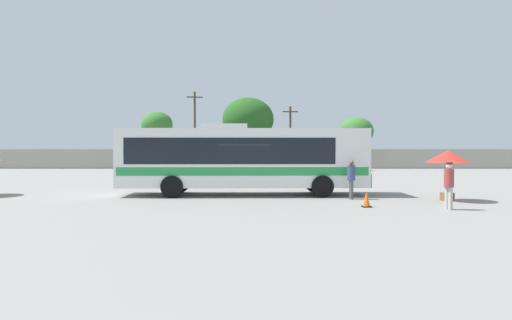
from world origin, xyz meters
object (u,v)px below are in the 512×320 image
passenger_waiting_on_apron (450,183)px  parked_car_leftmost_grey (166,163)px  roadside_tree_left (158,125)px  roadside_tree_midright (357,132)px  attendant_by_bus_door (352,177)px  traffic_cone_on_apron (367,199)px  utility_pole_near (291,136)px  parked_car_rightmost_maroon (345,163)px  coach_bus_white_green (241,157)px  parked_car_second_maroon (226,163)px  vendor_umbrella_near_gate_red (449,158)px  utility_pole_far (196,128)px  roadside_tree_midleft (249,120)px  parked_car_third_dark_blue (285,163)px

passenger_waiting_on_apron → parked_car_leftmost_grey: bearing=120.9°
roadside_tree_left → roadside_tree_midright: roadside_tree_left is taller
parked_car_leftmost_grey → roadside_tree_midright: roadside_tree_midright is taller
attendant_by_bus_door → roadside_tree_left: bearing=116.8°
roadside_tree_midright → traffic_cone_on_apron: size_ratio=9.18×
roadside_tree_midright → traffic_cone_on_apron: 35.04m
utility_pole_near → roadside_tree_left: (-15.55, 0.32, 1.25)m
passenger_waiting_on_apron → parked_car_rightmost_maroon: bearing=86.7°
attendant_by_bus_door → traffic_cone_on_apron: size_ratio=2.76×
coach_bus_white_green → parked_car_second_maroon: size_ratio=2.60×
attendant_by_bus_door → utility_pole_near: bearing=90.6°
passenger_waiting_on_apron → vendor_umbrella_near_gate_red: size_ratio=0.81×
attendant_by_bus_door → utility_pole_near: (-0.33, 31.13, 2.71)m
parked_car_second_maroon → utility_pole_near: 10.17m
utility_pole_near → utility_pole_far: (-10.92, -1.18, 0.78)m
parked_car_second_maroon → traffic_cone_on_apron: (7.48, -27.13, -0.45)m
roadside_tree_midright → utility_pole_far: bearing=-175.5°
parked_car_rightmost_maroon → roadside_tree_midleft: roadside_tree_midleft is taller
utility_pole_near → traffic_cone_on_apron: size_ratio=11.04×
parked_car_second_maroon → parked_car_third_dark_blue: 5.95m
vendor_umbrella_near_gate_red → roadside_tree_midright: roadside_tree_midright is taller
utility_pole_far → roadside_tree_midleft: (6.02, 0.93, 1.05)m
traffic_cone_on_apron → roadside_tree_midright: bearing=77.8°
parked_car_leftmost_grey → roadside_tree_left: size_ratio=0.65×
parked_car_second_maroon → parked_car_rightmost_maroon: bearing=-0.8°
roadside_tree_left → attendant_by_bus_door: bearing=-63.2°
traffic_cone_on_apron → parked_car_second_maroon: bearing=105.4°
roadside_tree_midright → coach_bus_white_green: bearing=-112.8°
parked_car_leftmost_grey → parked_car_rightmost_maroon: 17.99m
vendor_umbrella_near_gate_red → utility_pole_near: utility_pole_near is taller
parked_car_leftmost_grey → roadside_tree_midright: (20.85, 7.32, 3.37)m
parked_car_second_maroon → parked_car_leftmost_grey: bearing=-176.1°
utility_pole_far → roadside_tree_midleft: 6.18m
parked_car_third_dark_blue → utility_pole_far: utility_pole_far is taller
attendant_by_bus_door → roadside_tree_left: roadside_tree_left is taller
attendant_by_bus_door → parked_car_rightmost_maroon: attendant_by_bus_door is taller
attendant_by_bus_door → vendor_umbrella_near_gate_red: bearing=-8.9°
parked_car_third_dark_blue → traffic_cone_on_apron: parked_car_third_dark_blue is taller
parked_car_leftmost_grey → parked_car_third_dark_blue: size_ratio=1.02×
roadside_tree_midright → vendor_umbrella_near_gate_red: bearing=-95.9°
coach_bus_white_green → parked_car_rightmost_maroon: bearing=66.9°
attendant_by_bus_door → utility_pole_far: (-11.25, 29.94, 3.49)m
coach_bus_white_green → attendant_by_bus_door: coach_bus_white_green is taller
passenger_waiting_on_apron → parked_car_rightmost_maroon: passenger_waiting_on_apron is taller
utility_pole_near → traffic_cone_on_apron: utility_pole_near is taller
coach_bus_white_green → parked_car_leftmost_grey: size_ratio=2.85×
parked_car_leftmost_grey → utility_pole_near: size_ratio=0.60×
attendant_by_bus_door → traffic_cone_on_apron: attendant_by_bus_door is taller
utility_pole_near → vendor_umbrella_near_gate_red: bearing=-82.1°
parked_car_leftmost_grey → roadside_tree_left: roadside_tree_left is taller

